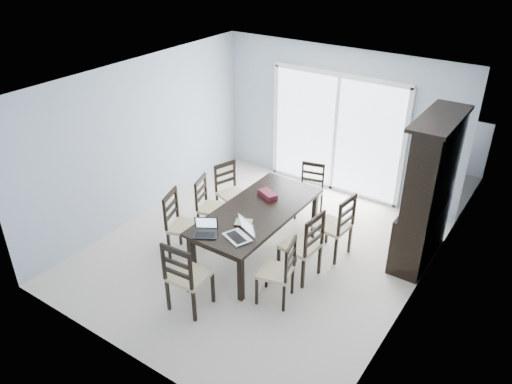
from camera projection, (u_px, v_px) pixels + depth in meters
floor at (257, 252)px, 7.53m from camera, size 5.00×5.00×0.00m
ceiling at (257, 84)px, 6.28m from camera, size 5.00×5.00×0.00m
back_wall at (337, 122)px, 8.72m from camera, size 4.50×0.02×2.60m
wall_left at (141, 140)px, 8.01m from camera, size 0.02×5.00×2.60m
wall_right at (417, 225)px, 5.80m from camera, size 0.02×5.00×2.60m
balcony at (354, 170)px, 10.09m from camera, size 4.50×2.00×0.10m
railing at (376, 127)px, 10.53m from camera, size 4.50×0.06×1.10m
dining_table at (257, 214)px, 7.21m from camera, size 1.00×2.20×0.75m
china_hutch at (428, 194)px, 6.93m from camera, size 0.50×1.38×2.20m
sliding_door at (336, 134)px, 8.80m from camera, size 2.52×0.05×2.18m
chair_left_near at (179, 218)px, 7.23m from camera, size 0.57×0.56×1.17m
chair_left_mid at (208, 200)px, 7.76m from camera, size 0.52×0.51×1.09m
chair_left_far at (229, 185)px, 8.19m from camera, size 0.53×0.53×1.09m
chair_right_near at (282, 265)px, 6.31m from camera, size 0.50×0.49×1.08m
chair_right_mid at (307, 240)px, 6.70m from camera, size 0.50×0.49×1.21m
chair_right_far at (339, 220)px, 7.16m from camera, size 0.50×0.49×1.18m
chair_end_near at (184, 271)px, 6.11m from camera, size 0.48×0.50×1.20m
chair_end_far at (311, 184)px, 8.27m from camera, size 0.48×0.49×1.05m
laptop_dark at (205, 232)px, 6.57m from camera, size 0.38×0.35×0.21m
laptop_silver at (237, 234)px, 6.50m from camera, size 0.44×0.38×0.25m
book_stack at (243, 223)px, 6.83m from camera, size 0.28×0.26×0.04m
cell_phone at (211, 237)px, 6.55m from camera, size 0.12×0.08×0.01m
game_box at (268, 194)px, 7.48m from camera, size 0.35×0.27×0.08m
hot_tub at (329, 143)px, 10.08m from camera, size 1.98×1.85×0.86m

